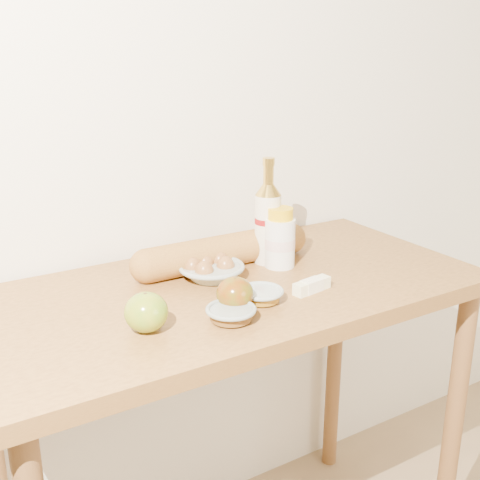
% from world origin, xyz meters
% --- Properties ---
extents(back_wall, '(3.50, 0.02, 2.60)m').
position_xyz_m(back_wall, '(0.00, 1.51, 1.30)').
color(back_wall, silver).
rests_on(back_wall, ground).
extents(table, '(1.20, 0.60, 0.90)m').
position_xyz_m(table, '(0.00, 1.18, 0.78)').
color(table, '#9E6B33').
rests_on(table, ground).
extents(bourbon_bottle, '(0.08, 0.08, 0.28)m').
position_xyz_m(bourbon_bottle, '(0.15, 1.27, 1.01)').
color(bourbon_bottle, beige).
rests_on(bourbon_bottle, table).
extents(cream_bottle, '(0.10, 0.10, 0.15)m').
position_xyz_m(cream_bottle, '(0.17, 1.23, 0.97)').
color(cream_bottle, white).
rests_on(cream_bottle, table).
extents(egg_bowl, '(0.17, 0.17, 0.06)m').
position_xyz_m(egg_bowl, '(-0.03, 1.24, 0.92)').
color(egg_bowl, '#919F9A').
rests_on(egg_bowl, table).
extents(baguette, '(0.50, 0.09, 0.08)m').
position_xyz_m(baguette, '(0.04, 1.30, 0.94)').
color(baguette, '#B47C37').
rests_on(baguette, table).
extents(apple_yellowgreen, '(0.09, 0.09, 0.08)m').
position_xyz_m(apple_yellowgreen, '(-0.27, 1.06, 0.94)').
color(apple_yellowgreen, '#9B931F').
rests_on(apple_yellowgreen, table).
extents(apple_redgreen_right, '(0.11, 0.11, 0.07)m').
position_xyz_m(apple_redgreen_right, '(-0.07, 1.06, 0.94)').
color(apple_redgreen_right, maroon).
rests_on(apple_redgreen_right, table).
extents(sugar_bowl, '(0.12, 0.12, 0.03)m').
position_xyz_m(sugar_bowl, '(-0.11, 1.01, 0.92)').
color(sugar_bowl, gray).
rests_on(sugar_bowl, table).
extents(syrup_bowl, '(0.12, 0.12, 0.03)m').
position_xyz_m(syrup_bowl, '(0.00, 1.06, 0.92)').
color(syrup_bowl, '#93A09C').
rests_on(syrup_bowl, table).
extents(butter_stick, '(0.10, 0.04, 0.03)m').
position_xyz_m(butter_stick, '(0.13, 1.05, 0.91)').
color(butter_stick, '#F3F0BC').
rests_on(butter_stick, table).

